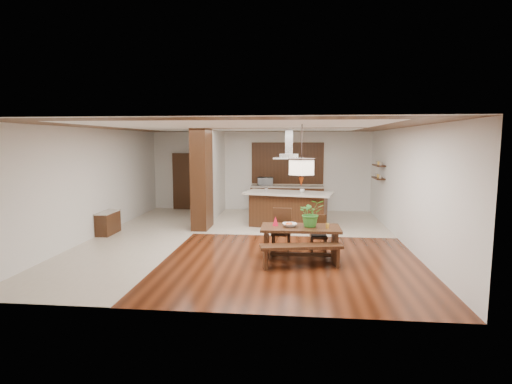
# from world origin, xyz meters

# --- Properties ---
(room_shell) EXTENTS (9.00, 9.04, 2.92)m
(room_shell) POSITION_xyz_m (0.00, 0.00, 2.06)
(room_shell) COLOR #361609
(room_shell) RESTS_ON ground
(tile_hallway) EXTENTS (2.50, 9.00, 0.01)m
(tile_hallway) POSITION_xyz_m (-2.75, 0.00, 0.01)
(tile_hallway) COLOR beige
(tile_hallway) RESTS_ON ground
(tile_kitchen) EXTENTS (5.50, 4.00, 0.01)m
(tile_kitchen) POSITION_xyz_m (1.25, 2.50, 0.01)
(tile_kitchen) COLOR beige
(tile_kitchen) RESTS_ON ground
(soffit_band) EXTENTS (8.00, 9.00, 0.02)m
(soffit_band) POSITION_xyz_m (0.00, 0.00, 2.88)
(soffit_band) COLOR #361F0D
(soffit_band) RESTS_ON room_shell
(partition_pier) EXTENTS (0.45, 1.00, 2.90)m
(partition_pier) POSITION_xyz_m (-1.40, 1.20, 1.45)
(partition_pier) COLOR black
(partition_pier) RESTS_ON ground
(partition_stub) EXTENTS (0.18, 2.40, 2.90)m
(partition_stub) POSITION_xyz_m (-1.40, 3.30, 1.45)
(partition_stub) COLOR silver
(partition_stub) RESTS_ON ground
(hallway_console) EXTENTS (0.37, 0.88, 0.63)m
(hallway_console) POSITION_xyz_m (-3.81, 0.20, 0.32)
(hallway_console) COLOR black
(hallway_console) RESTS_ON ground
(hallway_doorway) EXTENTS (1.10, 0.20, 2.10)m
(hallway_doorway) POSITION_xyz_m (-2.70, 4.40, 1.05)
(hallway_doorway) COLOR black
(hallway_doorway) RESTS_ON ground
(rear_counter) EXTENTS (2.60, 0.62, 0.95)m
(rear_counter) POSITION_xyz_m (1.00, 4.20, 0.48)
(rear_counter) COLOR black
(rear_counter) RESTS_ON ground
(kitchen_window) EXTENTS (2.60, 0.08, 1.50)m
(kitchen_window) POSITION_xyz_m (1.00, 4.46, 1.75)
(kitchen_window) COLOR brown
(kitchen_window) RESTS_ON room_shell
(shelf_lower) EXTENTS (0.26, 0.90, 0.04)m
(shelf_lower) POSITION_xyz_m (3.87, 2.60, 1.40)
(shelf_lower) COLOR black
(shelf_lower) RESTS_ON room_shell
(shelf_upper) EXTENTS (0.26, 0.90, 0.04)m
(shelf_upper) POSITION_xyz_m (3.87, 2.60, 1.80)
(shelf_upper) COLOR black
(shelf_upper) RESTS_ON room_shell
(dining_table) EXTENTS (1.71, 0.87, 0.71)m
(dining_table) POSITION_xyz_m (1.43, -1.58, 0.52)
(dining_table) COLOR black
(dining_table) RESTS_ON ground
(dining_bench) EXTENTS (1.70, 0.66, 0.47)m
(dining_bench) POSITION_xyz_m (1.44, -2.20, 0.23)
(dining_bench) COLOR black
(dining_bench) RESTS_ON ground
(dining_chair_left) EXTENTS (0.46, 0.46, 0.99)m
(dining_chair_left) POSITION_xyz_m (1.00, -1.07, 0.50)
(dining_chair_left) COLOR black
(dining_chair_left) RESTS_ON ground
(dining_chair_right) EXTENTS (0.40, 0.40, 0.85)m
(dining_chair_right) POSITION_xyz_m (1.85, -1.06, 0.43)
(dining_chair_right) COLOR black
(dining_chair_right) RESTS_ON ground
(pendant_lantern) EXTENTS (0.64, 0.64, 1.31)m
(pendant_lantern) POSITION_xyz_m (1.43, -1.58, 2.25)
(pendant_lantern) COLOR beige
(pendant_lantern) RESTS_ON room_shell
(foliage_plant) EXTENTS (0.64, 0.58, 0.60)m
(foliage_plant) POSITION_xyz_m (1.65, -1.56, 1.01)
(foliage_plant) COLOR #317C29
(foliage_plant) RESTS_ON dining_table
(fruit_bowl) EXTENTS (0.36, 0.36, 0.08)m
(fruit_bowl) POSITION_xyz_m (1.20, -1.60, 0.75)
(fruit_bowl) COLOR beige
(fruit_bowl) RESTS_ON dining_table
(napkin_cone) EXTENTS (0.14, 0.14, 0.20)m
(napkin_cone) POSITION_xyz_m (0.88, -1.51, 0.81)
(napkin_cone) COLOR red
(napkin_cone) RESTS_ON dining_table
(gold_ornament) EXTENTS (0.09, 0.09, 0.11)m
(gold_ornament) POSITION_xyz_m (2.00, -1.66, 0.76)
(gold_ornament) COLOR gold
(gold_ornament) RESTS_ON dining_table
(kitchen_island) EXTENTS (2.71, 1.59, 1.05)m
(kitchen_island) POSITION_xyz_m (1.10, 1.67, 0.54)
(kitchen_island) COLOR black
(kitchen_island) RESTS_ON ground
(range_hood) EXTENTS (0.90, 0.55, 0.87)m
(range_hood) POSITION_xyz_m (1.10, 1.67, 2.46)
(range_hood) COLOR silver
(range_hood) RESTS_ON room_shell
(island_cup) EXTENTS (0.17, 0.17, 0.11)m
(island_cup) POSITION_xyz_m (1.50, 1.55, 1.10)
(island_cup) COLOR silver
(island_cup) RESTS_ON kitchen_island
(microwave) EXTENTS (0.59, 0.46, 0.30)m
(microwave) POSITION_xyz_m (0.20, 4.19, 1.10)
(microwave) COLOR silver
(microwave) RESTS_ON rear_counter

